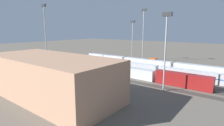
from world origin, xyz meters
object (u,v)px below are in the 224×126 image
(light_mast_0, at_px, (132,35))
(light_mast_3, at_px, (45,29))
(train_on_track_3, at_px, (147,65))
(light_mast_2, at_px, (143,29))
(train_on_track_6, at_px, (83,64))
(maintenance_shed, at_px, (50,76))
(light_mast_1, at_px, (166,41))
(train_on_track_4, at_px, (133,67))
(train_on_track_2, at_px, (158,65))

(light_mast_0, bearing_deg, light_mast_3, 61.85)
(light_mast_3, bearing_deg, light_mast_0, -118.15)
(train_on_track_3, height_order, light_mast_2, light_mast_2)
(train_on_track_6, xyz_separation_m, light_mast_2, (-14.91, -32.53, 16.60))
(train_on_track_6, height_order, maintenance_shed, maintenance_shed)
(light_mast_1, bearing_deg, light_mast_3, 0.93)
(train_on_track_4, relative_size, light_mast_3, 2.36)
(train_on_track_4, bearing_deg, light_mast_3, 26.43)
(train_on_track_2, bearing_deg, light_mast_1, 116.26)
(train_on_track_3, bearing_deg, train_on_track_4, 49.90)
(train_on_track_4, relative_size, maintenance_shed, 1.71)
(train_on_track_6, relative_size, maintenance_shed, 2.75)
(train_on_track_3, relative_size, light_mast_0, 3.02)
(light_mast_0, bearing_deg, train_on_track_2, 148.83)
(train_on_track_4, height_order, light_mast_1, light_mast_1)
(train_on_track_3, xyz_separation_m, light_mast_1, (-17.28, 22.95, 12.64))
(train_on_track_2, relative_size, train_on_track_6, 0.09)
(light_mast_1, distance_m, maintenance_shed, 34.66)
(train_on_track_6, relative_size, light_mast_1, 4.90)
(light_mast_2, bearing_deg, light_mast_1, 125.53)
(train_on_track_3, bearing_deg, light_mast_0, -44.18)
(light_mast_1, xyz_separation_m, maintenance_shed, (23.82, 23.27, -9.60))
(light_mast_2, height_order, light_mast_3, light_mast_3)
(train_on_track_2, distance_m, light_mast_3, 56.70)
(light_mast_2, bearing_deg, train_on_track_3, 123.56)
(light_mast_0, bearing_deg, light_mast_2, 170.36)
(light_mast_2, bearing_deg, light_mast_0, -9.64)
(train_on_track_4, relative_size, light_mast_0, 3.02)
(train_on_track_6, bearing_deg, maintenance_shed, 122.64)
(maintenance_shed, bearing_deg, light_mast_0, -78.82)
(train_on_track_4, distance_m, light_mast_3, 45.77)
(train_on_track_3, bearing_deg, train_on_track_2, -124.96)
(train_on_track_4, distance_m, light_mast_0, 31.26)
(train_on_track_4, height_order, train_on_track_3, train_on_track_3)
(train_on_track_3, xyz_separation_m, train_on_track_6, (26.54, 15.00, -0.54))
(train_on_track_3, bearing_deg, light_mast_1, 126.98)
(train_on_track_4, bearing_deg, maintenance_shed, 86.77)
(train_on_track_2, relative_size, light_mast_0, 0.42)
(light_mast_1, bearing_deg, light_mast_2, -54.47)
(train_on_track_4, xyz_separation_m, maintenance_shed, (2.33, 41.22, 3.64))
(light_mast_2, xyz_separation_m, light_mast_3, (30.65, 41.45, 0.30))
(train_on_track_6, distance_m, light_mast_1, 46.45)
(train_on_track_2, xyz_separation_m, light_mast_2, (15.12, -12.53, 16.52))
(light_mast_1, distance_m, light_mast_2, 49.86)
(light_mast_2, relative_size, maintenance_shed, 0.71)
(light_mast_2, bearing_deg, train_on_track_6, 65.38)
(train_on_track_2, xyz_separation_m, light_mast_0, (22.89, -13.85, 13.20))
(train_on_track_3, distance_m, light_mast_1, 31.39)
(light_mast_2, bearing_deg, train_on_track_4, 108.23)
(train_on_track_6, xyz_separation_m, light_mast_1, (-43.82, 7.95, 13.18))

